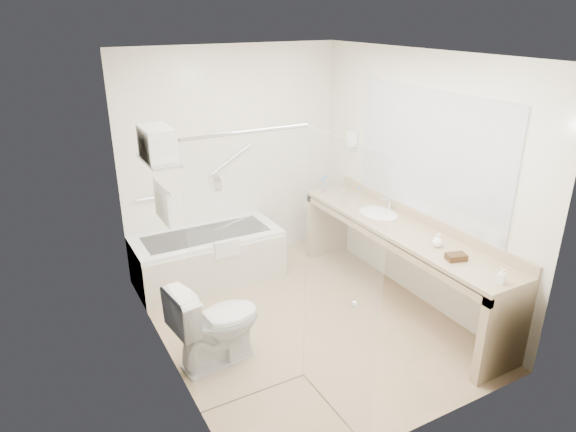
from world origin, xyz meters
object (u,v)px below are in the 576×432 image
amenity_basket (456,257)px  water_bottle_left (323,186)px  vanity_counter (399,246)px  bathtub (208,257)px  toilet (216,323)px

amenity_basket → water_bottle_left: water_bottle_left is taller
vanity_counter → water_bottle_left: bearing=96.9°
bathtub → vanity_counter: 2.09m
vanity_counter → toilet: vanity_counter is taller
bathtub → water_bottle_left: 1.54m
bathtub → amenity_basket: 2.69m
vanity_counter → water_bottle_left: 1.26m
bathtub → amenity_basket: bearing=-56.3°
vanity_counter → toilet: size_ratio=3.46×
bathtub → amenity_basket: size_ratio=9.71×
amenity_basket → toilet: bearing=158.2°
vanity_counter → amenity_basket: size_ratio=16.39×
bathtub → toilet: 1.49m
bathtub → vanity_counter: bearing=-42.4°
bathtub → vanity_counter: (1.52, -1.39, 0.36)m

